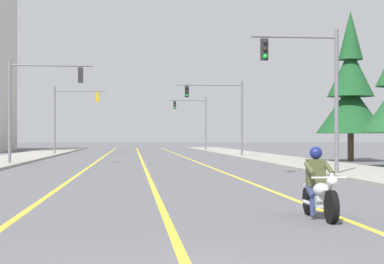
% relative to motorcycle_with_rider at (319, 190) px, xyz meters
% --- Properties ---
extents(lane_stripe_center, '(0.16, 100.00, 0.01)m').
position_rel_motorcycle_with_rider_xyz_m(lane_stripe_center, '(-3.07, 38.43, -0.58)').
color(lane_stripe_center, yellow).
rests_on(lane_stripe_center, ground).
extents(lane_stripe_left, '(0.16, 100.00, 0.01)m').
position_rel_motorcycle_with_rider_xyz_m(lane_stripe_left, '(-6.12, 38.43, -0.58)').
color(lane_stripe_left, yellow).
rests_on(lane_stripe_left, ground).
extents(lane_stripe_right, '(0.16, 100.00, 0.01)m').
position_rel_motorcycle_with_rider_xyz_m(lane_stripe_right, '(0.49, 38.43, -0.58)').
color(lane_stripe_right, yellow).
rests_on(lane_stripe_right, ground).
extents(sidewalk_kerb_right, '(4.40, 110.00, 0.14)m').
position_rel_motorcycle_with_rider_xyz_m(sidewalk_kerb_right, '(6.54, 33.43, -0.52)').
color(sidewalk_kerb_right, '#9E998E').
rests_on(sidewalk_kerb_right, ground).
extents(sidewalk_kerb_left, '(4.40, 110.00, 0.14)m').
position_rel_motorcycle_with_rider_xyz_m(sidewalk_kerb_left, '(-12.39, 33.43, -0.52)').
color(sidewalk_kerb_left, '#9E998E').
rests_on(sidewalk_kerb_left, ground).
extents(motorcycle_with_rider, '(0.70, 2.19, 1.46)m').
position_rel_motorcycle_with_rider_xyz_m(motorcycle_with_rider, '(0.00, 0.00, 0.00)').
color(motorcycle_with_rider, black).
rests_on(motorcycle_with_rider, ground).
extents(traffic_signal_near_right, '(3.73, 0.41, 6.20)m').
position_rel_motorcycle_with_rider_xyz_m(traffic_signal_near_right, '(3.80, 14.98, 3.44)').
color(traffic_signal_near_right, slate).
rests_on(traffic_signal_near_right, ground).
extents(traffic_signal_near_left, '(4.90, 0.47, 6.20)m').
position_rel_motorcycle_with_rider_xyz_m(traffic_signal_near_left, '(-9.48, 27.78, 3.51)').
color(traffic_signal_near_left, slate).
rests_on(traffic_signal_near_left, ground).
extents(traffic_signal_mid_right, '(5.40, 0.55, 6.20)m').
position_rel_motorcycle_with_rider_xyz_m(traffic_signal_mid_right, '(3.59, 42.52, 3.54)').
color(traffic_signal_mid_right, slate).
rests_on(traffic_signal_mid_right, ground).
extents(traffic_signal_mid_left, '(4.68, 0.44, 6.20)m').
position_rel_motorcycle_with_rider_xyz_m(traffic_signal_mid_left, '(-9.46, 50.70, 3.50)').
color(traffic_signal_mid_left, slate).
rests_on(traffic_signal_mid_left, ground).
extents(traffic_signal_far_right, '(4.25, 0.44, 6.20)m').
position_rel_motorcycle_with_rider_xyz_m(traffic_signal_far_right, '(3.47, 66.03, 3.47)').
color(traffic_signal_far_right, slate).
rests_on(traffic_signal_far_right, ground).
extents(conifer_tree_right_verge_far, '(4.65, 4.65, 10.23)m').
position_rel_motorcycle_with_rider_xyz_m(conifer_tree_right_verge_far, '(11.03, 32.60, 4.10)').
color(conifer_tree_right_verge_far, '#4C3828').
rests_on(conifer_tree_right_verge_far, ground).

